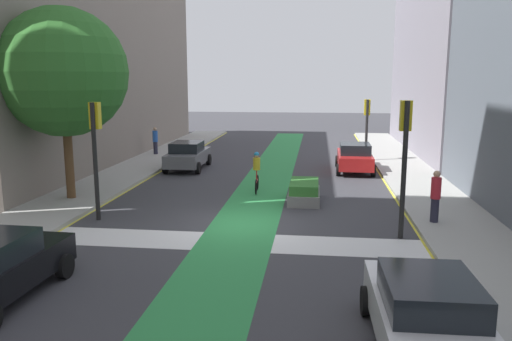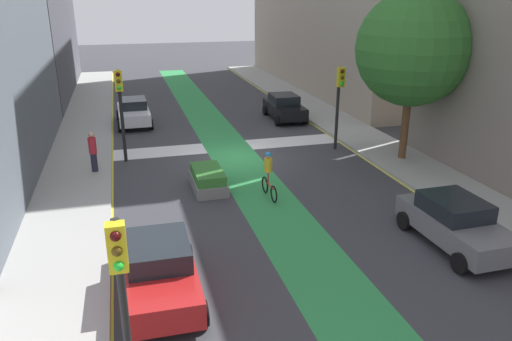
% 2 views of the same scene
% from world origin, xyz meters
% --- Properties ---
extents(ground_plane, '(120.00, 120.00, 0.00)m').
position_xyz_m(ground_plane, '(0.00, 0.00, 0.00)').
color(ground_plane, '#38383D').
extents(bike_lane_paint, '(2.40, 60.00, 0.01)m').
position_xyz_m(bike_lane_paint, '(0.10, 0.00, 0.00)').
color(bike_lane_paint, '#2D8C47').
rests_on(bike_lane_paint, ground_plane).
extents(crosswalk_band, '(12.00, 1.80, 0.01)m').
position_xyz_m(crosswalk_band, '(0.00, -2.00, 0.00)').
color(crosswalk_band, silver).
rests_on(crosswalk_band, ground_plane).
extents(sidewalk_left, '(3.00, 60.00, 0.15)m').
position_xyz_m(sidewalk_left, '(-7.50, 0.00, 0.07)').
color(sidewalk_left, '#9E9E99').
rests_on(sidewalk_left, ground_plane).
extents(curb_stripe_left, '(0.16, 60.00, 0.01)m').
position_xyz_m(curb_stripe_left, '(-6.00, 0.00, 0.01)').
color(curb_stripe_left, yellow).
rests_on(curb_stripe_left, ground_plane).
extents(sidewalk_right, '(3.00, 60.00, 0.15)m').
position_xyz_m(sidewalk_right, '(7.50, 0.00, 0.07)').
color(sidewalk_right, '#9E9E99').
rests_on(sidewalk_right, ground_plane).
extents(curb_stripe_right, '(0.16, 60.00, 0.01)m').
position_xyz_m(curb_stripe_right, '(6.00, 0.00, 0.01)').
color(curb_stripe_right, yellow).
rests_on(curb_stripe_right, ground_plane).
extents(traffic_signal_near_right, '(0.35, 0.52, 4.40)m').
position_xyz_m(traffic_signal_near_right, '(5.33, -0.83, 3.08)').
color(traffic_signal_near_right, black).
rests_on(traffic_signal_near_right, ground_plane).
extents(traffic_signal_near_left, '(0.35, 0.52, 4.24)m').
position_xyz_m(traffic_signal_near_left, '(-5.26, 0.03, 2.98)').
color(traffic_signal_near_left, black).
rests_on(traffic_signal_near_left, ground_plane).
extents(traffic_signal_far_right, '(0.35, 0.52, 3.83)m').
position_xyz_m(traffic_signal_far_right, '(5.55, 14.15, 2.70)').
color(traffic_signal_far_right, black).
rests_on(traffic_signal_far_right, ground_plane).
extents(car_red_right_far, '(2.07, 4.23, 1.57)m').
position_xyz_m(car_red_right_far, '(4.66, 10.89, 0.80)').
color(car_red_right_far, '#A51919').
rests_on(car_red_right_far, ground_plane).
extents(car_white_right_near, '(2.08, 4.23, 1.57)m').
position_xyz_m(car_white_right_near, '(4.66, -8.04, 0.80)').
color(car_white_right_near, silver).
rests_on(car_white_right_near, ground_plane).
extents(car_grey_left_far, '(2.08, 4.23, 1.57)m').
position_xyz_m(car_grey_left_far, '(-4.67, 10.50, 0.80)').
color(car_grey_left_far, slate).
rests_on(car_grey_left_far, ground_plane).
extents(cyclist_in_lane, '(0.32, 1.73, 1.86)m').
position_xyz_m(cyclist_in_lane, '(-0.08, 5.09, 0.97)').
color(cyclist_in_lane, black).
rests_on(cyclist_in_lane, ground_plane).
extents(pedestrian_sidewalk_right_a, '(0.34, 0.34, 1.81)m').
position_xyz_m(pedestrian_sidewalk_right_a, '(6.69, 0.58, 1.08)').
color(pedestrian_sidewalk_right_a, '#262638').
rests_on(pedestrian_sidewalk_right_a, sidewalk_right).
extents(pedestrian_sidewalk_left_a, '(0.34, 0.34, 1.77)m').
position_xyz_m(pedestrian_sidewalk_left_a, '(-8.02, 14.95, 1.06)').
color(pedestrian_sidewalk_left_a, '#262638').
rests_on(pedestrian_sidewalk_left_a, sidewalk_left).
extents(street_tree_near, '(5.19, 5.19, 7.76)m').
position_xyz_m(street_tree_near, '(-7.60, 2.50, 5.30)').
color(street_tree_near, brown).
rests_on(street_tree_near, sidewalk_left).
extents(median_planter, '(1.29, 2.48, 0.85)m').
position_xyz_m(median_planter, '(2.10, 3.63, 0.40)').
color(median_planter, slate).
rests_on(median_planter, ground_plane).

